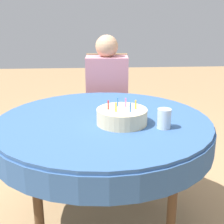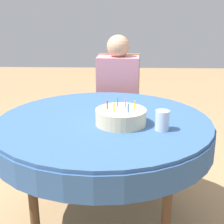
{
  "view_description": "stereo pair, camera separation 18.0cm",
  "coord_description": "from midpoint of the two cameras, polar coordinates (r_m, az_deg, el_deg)",
  "views": [
    {
      "loc": [
        -0.06,
        -1.73,
        1.35
      ],
      "look_at": [
        0.05,
        -0.02,
        0.8
      ],
      "focal_mm": 50.0,
      "sensor_mm": 36.0,
      "label": 1
    },
    {
      "loc": [
        0.12,
        -1.74,
        1.35
      ],
      "look_at": [
        0.05,
        -0.02,
        0.8
      ],
      "focal_mm": 50.0,
      "sensor_mm": 36.0,
      "label": 2
    }
  ],
  "objects": [
    {
      "name": "person",
      "position": [
        2.67,
        2.99,
        3.83
      ],
      "size": [
        0.36,
        0.33,
        1.17
      ],
      "rotation": [
        0.0,
        0.0,
        -0.05
      ],
      "color": "tan",
      "rests_on": "ground_plane"
    },
    {
      "name": "chair",
      "position": [
        2.81,
        3.01,
        0.86
      ],
      "size": [
        0.43,
        0.43,
        0.99
      ],
      "rotation": [
        0.0,
        0.0,
        -0.05
      ],
      "color": "#A37A4C",
      "rests_on": "ground_plane"
    },
    {
      "name": "drinking_glass",
      "position": [
        1.69,
        12.21,
        -1.56
      ],
      "size": [
        0.08,
        0.08,
        0.11
      ],
      "color": "silver",
      "rests_on": "dining_table"
    },
    {
      "name": "dining_table",
      "position": [
        1.87,
        1.19,
        -3.8
      ],
      "size": [
        1.28,
        1.28,
        0.74
      ],
      "color": "#335689",
      "rests_on": "ground_plane"
    },
    {
      "name": "birthday_cake",
      "position": [
        1.75,
        4.58,
        -0.91
      ],
      "size": [
        0.29,
        0.29,
        0.14
      ],
      "color": "beige",
      "rests_on": "dining_table"
    },
    {
      "name": "ground_plane",
      "position": [
        2.2,
        1.07,
        -19.94
      ],
      "size": [
        12.0,
        12.0,
        0.0
      ],
      "primitive_type": "plane",
      "color": "#A37F56"
    }
  ]
}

